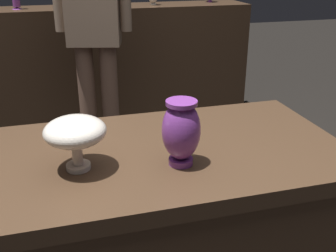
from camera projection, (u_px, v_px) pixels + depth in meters
The scene contains 5 objects.
display_plinth at pixel (157, 250), 1.42m from camera, with size 1.20×0.64×0.80m.
back_display_shelf at pixel (92, 69), 3.33m from camera, with size 2.60×0.40×0.99m.
vase_centerpiece at pixel (181, 131), 1.14m from camera, with size 0.11×0.11×0.19m.
vase_tall_behind at pixel (75, 133), 1.11m from camera, with size 0.17×0.17×0.16m.
visitor_center_back at pixel (93, 17), 2.46m from camera, with size 0.46×0.25×1.71m.
Camera 1 is at (-0.27, -1.10, 1.36)m, focal length 43.14 mm.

